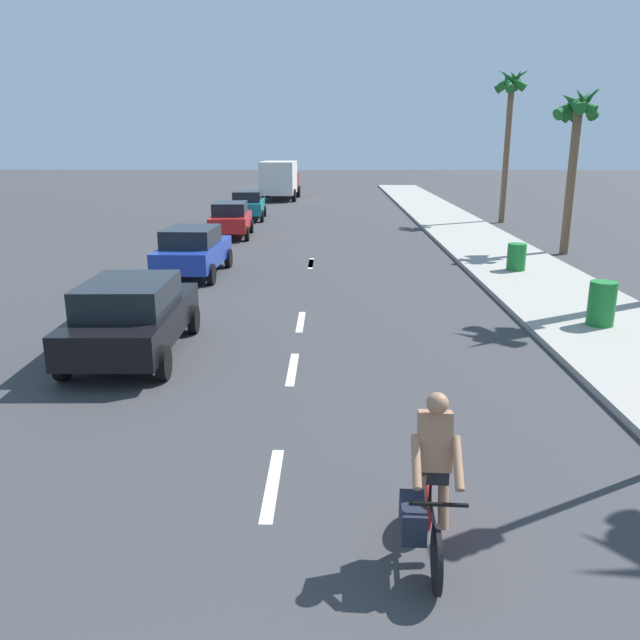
{
  "coord_description": "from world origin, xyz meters",
  "views": [
    {
      "loc": [
        0.73,
        -1.06,
        4.18
      ],
      "look_at": [
        0.53,
        9.91,
        1.1
      ],
      "focal_mm": 35.73,
      "sensor_mm": 36.0,
      "label": 1
    }
  ],
  "objects_px": {
    "parked_car_black": "(132,315)",
    "palm_tree_far": "(578,122)",
    "delivery_truck": "(280,179)",
    "palm_tree_distant": "(511,100)",
    "parked_car_red": "(231,218)",
    "parked_car_teal": "(248,204)",
    "trash_bin_near": "(602,303)",
    "parked_car_blue": "(193,250)",
    "cyclist": "(429,486)",
    "trash_bin_far": "(516,257)"
  },
  "relations": [
    {
      "from": "palm_tree_distant",
      "to": "parked_car_black",
      "type": "bearing_deg",
      "value": -120.47
    },
    {
      "from": "parked_car_black",
      "to": "palm_tree_distant",
      "type": "relative_size",
      "value": 0.55
    },
    {
      "from": "trash_bin_far",
      "to": "delivery_truck",
      "type": "bearing_deg",
      "value": 109.59
    },
    {
      "from": "trash_bin_near",
      "to": "delivery_truck",
      "type": "bearing_deg",
      "value": 106.29
    },
    {
      "from": "parked_car_teal",
      "to": "delivery_truck",
      "type": "bearing_deg",
      "value": 83.6
    },
    {
      "from": "cyclist",
      "to": "trash_bin_far",
      "type": "height_order",
      "value": "cyclist"
    },
    {
      "from": "palm_tree_distant",
      "to": "parked_car_teal",
      "type": "bearing_deg",
      "value": 174.84
    },
    {
      "from": "delivery_truck",
      "to": "palm_tree_far",
      "type": "xyz_separation_m",
      "value": [
        12.86,
        -23.88,
        3.38
      ]
    },
    {
      "from": "parked_car_black",
      "to": "trash_bin_far",
      "type": "height_order",
      "value": "parked_car_black"
    },
    {
      "from": "parked_car_black",
      "to": "parked_car_teal",
      "type": "bearing_deg",
      "value": 90.28
    },
    {
      "from": "parked_car_black",
      "to": "palm_tree_far",
      "type": "distance_m",
      "value": 18.32
    },
    {
      "from": "parked_car_blue",
      "to": "palm_tree_far",
      "type": "bearing_deg",
      "value": 19.68
    },
    {
      "from": "parked_car_blue",
      "to": "delivery_truck",
      "type": "distance_m",
      "value": 28.24
    },
    {
      "from": "delivery_truck",
      "to": "trash_bin_near",
      "type": "relative_size",
      "value": 6.26
    },
    {
      "from": "parked_car_red",
      "to": "trash_bin_near",
      "type": "bearing_deg",
      "value": -56.91
    },
    {
      "from": "parked_car_teal",
      "to": "palm_tree_far",
      "type": "bearing_deg",
      "value": -42.17
    },
    {
      "from": "trash_bin_near",
      "to": "parked_car_red",
      "type": "bearing_deg",
      "value": 125.95
    },
    {
      "from": "parked_car_black",
      "to": "cyclist",
      "type": "bearing_deg",
      "value": -53.86
    },
    {
      "from": "cyclist",
      "to": "trash_bin_far",
      "type": "relative_size",
      "value": 2.1
    },
    {
      "from": "parked_car_teal",
      "to": "palm_tree_far",
      "type": "height_order",
      "value": "palm_tree_far"
    },
    {
      "from": "parked_car_blue",
      "to": "trash_bin_far",
      "type": "height_order",
      "value": "parked_car_blue"
    },
    {
      "from": "cyclist",
      "to": "parked_car_black",
      "type": "distance_m",
      "value": 8.16
    },
    {
      "from": "parked_car_blue",
      "to": "delivery_truck",
      "type": "xyz_separation_m",
      "value": [
        0.56,
        28.23,
        0.67
      ]
    },
    {
      "from": "parked_car_red",
      "to": "parked_car_teal",
      "type": "relative_size",
      "value": 0.97
    },
    {
      "from": "parked_car_red",
      "to": "palm_tree_far",
      "type": "distance_m",
      "value": 14.8
    },
    {
      "from": "parked_car_black",
      "to": "palm_tree_far",
      "type": "xyz_separation_m",
      "value": [
        12.96,
        12.31,
        4.04
      ]
    },
    {
      "from": "parked_car_teal",
      "to": "palm_tree_distant",
      "type": "xyz_separation_m",
      "value": [
        13.77,
        -1.24,
        5.41
      ]
    },
    {
      "from": "parked_car_teal",
      "to": "trash_bin_far",
      "type": "relative_size",
      "value": 4.72
    },
    {
      "from": "parked_car_red",
      "to": "parked_car_teal",
      "type": "bearing_deg",
      "value": 87.93
    },
    {
      "from": "parked_car_teal",
      "to": "palm_tree_distant",
      "type": "bearing_deg",
      "value": -8.04
    },
    {
      "from": "parked_car_black",
      "to": "trash_bin_near",
      "type": "distance_m",
      "value": 10.29
    },
    {
      "from": "parked_car_teal",
      "to": "cyclist",
      "type": "bearing_deg",
      "value": -82.17
    },
    {
      "from": "parked_car_red",
      "to": "palm_tree_distant",
      "type": "relative_size",
      "value": 0.5
    },
    {
      "from": "parked_car_black",
      "to": "palm_tree_distant",
      "type": "xyz_separation_m",
      "value": [
        13.08,
        22.23,
        5.41
      ]
    },
    {
      "from": "parked_car_teal",
      "to": "trash_bin_near",
      "type": "xyz_separation_m",
      "value": [
        10.81,
        -21.58,
        -0.19
      ]
    },
    {
      "from": "cyclist",
      "to": "delivery_truck",
      "type": "height_order",
      "value": "delivery_truck"
    },
    {
      "from": "palm_tree_far",
      "to": "trash_bin_far",
      "type": "distance_m",
      "value": 6.55
    },
    {
      "from": "parked_car_blue",
      "to": "parked_car_teal",
      "type": "distance_m",
      "value": 15.52
    },
    {
      "from": "parked_car_blue",
      "to": "delivery_truck",
      "type": "relative_size",
      "value": 0.66
    },
    {
      "from": "cyclist",
      "to": "parked_car_teal",
      "type": "relative_size",
      "value": 0.45
    },
    {
      "from": "parked_car_red",
      "to": "trash_bin_near",
      "type": "xyz_separation_m",
      "value": [
        10.71,
        -14.77,
        -0.19
      ]
    },
    {
      "from": "parked_car_black",
      "to": "parked_car_red",
      "type": "xyz_separation_m",
      "value": [
        -0.6,
        16.66,
        -0.01
      ]
    },
    {
      "from": "cyclist",
      "to": "parked_car_black",
      "type": "bearing_deg",
      "value": -49.65
    },
    {
      "from": "parked_car_blue",
      "to": "palm_tree_distant",
      "type": "height_order",
      "value": "palm_tree_distant"
    },
    {
      "from": "parked_car_red",
      "to": "parked_car_black",
      "type": "bearing_deg",
      "value": -90.82
    },
    {
      "from": "parked_car_red",
      "to": "delivery_truck",
      "type": "height_order",
      "value": "delivery_truck"
    },
    {
      "from": "cyclist",
      "to": "parked_car_red",
      "type": "height_order",
      "value": "cyclist"
    },
    {
      "from": "palm_tree_far",
      "to": "trash_bin_near",
      "type": "height_order",
      "value": "palm_tree_far"
    },
    {
      "from": "cyclist",
      "to": "palm_tree_far",
      "type": "bearing_deg",
      "value": -110.24
    },
    {
      "from": "parked_car_teal",
      "to": "trash_bin_near",
      "type": "height_order",
      "value": "parked_car_teal"
    }
  ]
}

